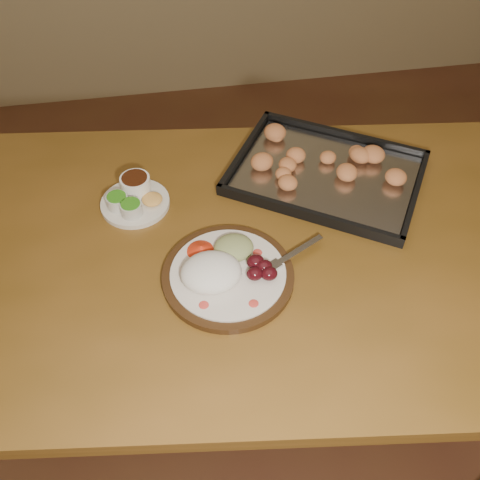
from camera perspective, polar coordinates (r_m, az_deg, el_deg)
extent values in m
plane|color=brown|center=(1.80, 0.55, -20.45)|extent=(4.00, 4.00, 0.00)
cube|color=brown|center=(1.24, -1.13, -1.33)|extent=(1.60, 1.08, 0.04)
cylinder|color=#533719|center=(1.90, -22.26, -0.46)|extent=(0.07, 0.07, 0.71)
cylinder|color=#533719|center=(1.90, 19.66, 0.74)|extent=(0.07, 0.07, 0.71)
cylinder|color=#311D0D|center=(1.16, -1.28, -3.85)|extent=(0.29, 0.29, 0.02)
cylinder|color=beige|center=(1.15, -1.29, -3.56)|extent=(0.25, 0.25, 0.01)
ellipsoid|color=red|center=(1.10, -3.88, -6.93)|extent=(0.02, 0.02, 0.00)
ellipsoid|color=red|center=(1.10, 1.46, -6.78)|extent=(0.02, 0.02, 0.00)
ellipsoid|color=red|center=(1.19, 1.88, -1.34)|extent=(0.02, 0.02, 0.00)
ellipsoid|color=red|center=(1.16, -5.88, -3.30)|extent=(0.02, 0.02, 0.00)
ellipsoid|color=white|center=(1.13, -3.11, -3.47)|extent=(0.13, 0.12, 0.06)
ellipsoid|color=#4D0B16|center=(1.13, 1.59, -3.62)|extent=(0.04, 0.03, 0.03)
ellipsoid|color=#4D0B16|center=(1.14, 2.57, -2.83)|extent=(0.04, 0.03, 0.03)
ellipsoid|color=#4D0B16|center=(1.15, 1.68, -2.33)|extent=(0.04, 0.03, 0.03)
ellipsoid|color=#4D0B16|center=(1.13, 3.13, -3.60)|extent=(0.04, 0.03, 0.03)
ellipsoid|color=tan|center=(1.18, -0.68, -0.82)|extent=(0.09, 0.08, 0.04)
cone|color=red|center=(1.19, -4.16, -0.94)|extent=(0.09, 0.09, 0.03)
cube|color=silver|center=(1.20, 6.27, -1.13)|extent=(0.13, 0.08, 0.00)
cube|color=silver|center=(1.16, 3.53, -2.76)|extent=(0.04, 0.04, 0.00)
cylinder|color=silver|center=(1.15, 2.90, -3.64)|extent=(0.03, 0.02, 0.00)
cylinder|color=silver|center=(1.15, 2.70, -3.44)|extent=(0.03, 0.02, 0.00)
cylinder|color=silver|center=(1.15, 2.50, -3.24)|extent=(0.03, 0.02, 0.00)
cylinder|color=silver|center=(1.15, 2.30, -3.05)|extent=(0.03, 0.02, 0.00)
cylinder|color=silver|center=(1.34, -11.10, 3.88)|extent=(0.17, 0.17, 0.01)
cylinder|color=beige|center=(1.32, -12.94, 4.03)|extent=(0.05, 0.05, 0.03)
cylinder|color=#34881B|center=(1.31, -13.05, 4.52)|extent=(0.05, 0.05, 0.00)
cylinder|color=beige|center=(1.30, -11.51, 3.30)|extent=(0.05, 0.05, 0.03)
cylinder|color=#34881B|center=(1.29, -11.62, 3.79)|extent=(0.05, 0.05, 0.00)
cylinder|color=white|center=(1.35, -11.07, 5.85)|extent=(0.07, 0.07, 0.04)
cylinder|color=#341609|center=(1.34, -11.20, 6.51)|extent=(0.06, 0.06, 0.00)
ellipsoid|color=#F0B354|center=(1.32, -9.36, 4.33)|extent=(0.05, 0.05, 0.02)
cube|color=black|center=(1.41, 9.14, 6.78)|extent=(0.58, 0.54, 0.01)
cube|color=black|center=(1.53, 11.00, 10.98)|extent=(0.40, 0.26, 0.02)
cube|color=black|center=(1.28, 7.12, 2.81)|extent=(0.40, 0.26, 0.02)
cube|color=black|center=(1.39, 18.21, 4.62)|extent=(0.19, 0.30, 0.02)
cube|color=black|center=(1.45, 0.52, 9.62)|extent=(0.19, 0.30, 0.02)
cube|color=silver|center=(1.41, 9.17, 6.97)|extent=(0.53, 0.50, 0.00)
ellipsoid|color=#D4814A|center=(1.39, 11.57, 6.94)|extent=(0.05, 0.05, 0.04)
ellipsoid|color=#D4814A|center=(1.41, 13.93, 7.18)|extent=(0.07, 0.07, 0.04)
ellipsoid|color=#D4814A|center=(1.45, 11.95, 9.10)|extent=(0.07, 0.07, 0.04)
ellipsoid|color=#D4814A|center=(1.44, 10.59, 8.75)|extent=(0.06, 0.06, 0.04)
ellipsoid|color=#D4814A|center=(1.46, 8.83, 9.90)|extent=(0.06, 0.07, 0.04)
ellipsoid|color=#D4814A|center=(1.42, 7.90, 8.73)|extent=(0.07, 0.07, 0.04)
ellipsoid|color=#D4814A|center=(1.43, 4.83, 9.29)|extent=(0.06, 0.06, 0.04)
ellipsoid|color=#D4814A|center=(1.39, 5.90, 7.84)|extent=(0.06, 0.06, 0.04)
ellipsoid|color=#D4814A|center=(1.39, 4.50, 7.86)|extent=(0.07, 0.07, 0.04)
ellipsoid|color=#D4814A|center=(1.34, 6.79, 5.91)|extent=(0.06, 0.07, 0.04)
ellipsoid|color=#D4814A|center=(1.36, 9.06, 6.49)|extent=(0.06, 0.06, 0.04)
ellipsoid|color=#D4814A|center=(1.34, 11.41, 5.26)|extent=(0.07, 0.07, 0.04)
ellipsoid|color=#D4814A|center=(1.35, 11.56, 5.56)|extent=(0.07, 0.07, 0.04)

